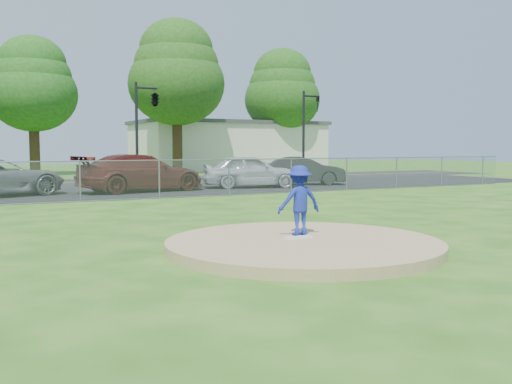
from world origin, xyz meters
TOP-DOWN VIEW (x-y plane):
  - ground at (0.00, 10.00)m, footprint 120.00×120.00m
  - pitchers_mound at (0.00, 0.00)m, footprint 5.40×5.40m
  - pitching_rubber at (0.00, 0.20)m, footprint 0.60×0.15m
  - chain_link_fence at (0.00, 12.00)m, footprint 40.00×0.06m
  - parking_lot at (0.00, 16.50)m, footprint 50.00×8.00m
  - street at (0.00, 24.00)m, footprint 60.00×7.00m
  - commercial_building at (16.00, 38.00)m, footprint 16.40×9.40m
  - tree_center at (-1.00, 34.00)m, footprint 6.16×6.16m
  - tree_right at (9.00, 32.00)m, footprint 7.28×7.28m
  - tree_far_right at (20.00, 35.00)m, footprint 6.72×6.72m
  - traffic_signal_center at (3.97, 22.00)m, footprint 1.42×2.48m
  - traffic_signal_right at (14.24, 22.00)m, footprint 1.28×0.20m
  - pitcher at (0.24, 0.54)m, footprint 0.97×0.61m
  - parked_car_darkred at (1.39, 15.74)m, footprint 6.08×3.23m
  - parked_car_pearl at (6.91, 15.68)m, footprint 5.12×3.19m
  - parked_car_charcoal at (10.34, 16.32)m, footprint 4.74×3.29m

SIDE VIEW (x-z plane):
  - ground at x=0.00m, z-range 0.00..0.00m
  - street at x=0.00m, z-range 0.00..0.01m
  - parking_lot at x=0.00m, z-range 0.00..0.01m
  - pitchers_mound at x=0.00m, z-range 0.00..0.20m
  - pitching_rubber at x=0.00m, z-range 0.20..0.24m
  - parked_car_charcoal at x=10.34m, z-range 0.01..1.49m
  - chain_link_fence at x=0.00m, z-range 0.00..1.50m
  - parked_car_pearl at x=6.91m, z-range 0.01..1.64m
  - parked_car_darkred at x=1.39m, z-range 0.01..1.69m
  - pitcher at x=0.24m, z-range 0.20..1.64m
  - commercial_building at x=16.00m, z-range 0.01..4.31m
  - traffic_signal_right at x=14.24m, z-range 0.56..6.16m
  - traffic_signal_center at x=3.97m, z-range 1.81..7.41m
  - tree_center at x=-1.00m, z-range 1.55..11.39m
  - tree_far_right at x=20.00m, z-range 1.69..12.43m
  - tree_right at x=9.00m, z-range 1.83..13.47m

